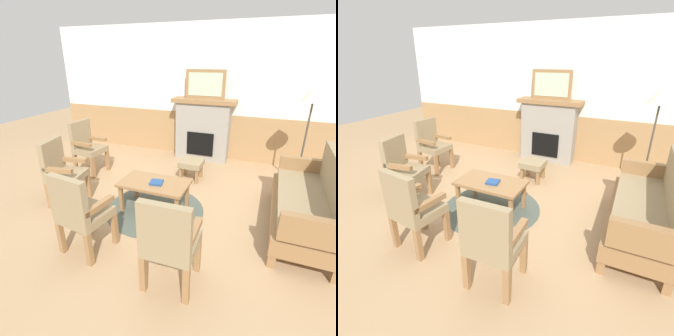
% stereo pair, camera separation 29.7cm
% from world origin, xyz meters
% --- Properties ---
extents(ground_plane, '(14.00, 14.00, 0.00)m').
position_xyz_m(ground_plane, '(0.00, 0.00, 0.00)').
color(ground_plane, tan).
extents(wall_back, '(7.20, 0.14, 2.70)m').
position_xyz_m(wall_back, '(0.00, 2.60, 1.31)').
color(wall_back, white).
rests_on(wall_back, ground_plane).
extents(fireplace, '(1.30, 0.44, 1.28)m').
position_xyz_m(fireplace, '(0.00, 2.35, 0.65)').
color(fireplace, gray).
rests_on(fireplace, ground_plane).
extents(framed_picture, '(0.80, 0.04, 0.56)m').
position_xyz_m(framed_picture, '(0.00, 2.35, 1.56)').
color(framed_picture, olive).
rests_on(framed_picture, fireplace).
extents(couch, '(0.70, 1.80, 0.98)m').
position_xyz_m(couch, '(1.88, 0.31, 0.40)').
color(couch, olive).
rests_on(couch, ground_plane).
extents(coffee_table, '(0.96, 0.56, 0.44)m').
position_xyz_m(coffee_table, '(-0.09, 0.05, 0.39)').
color(coffee_table, olive).
rests_on(coffee_table, ground_plane).
extents(round_rug, '(1.43, 1.43, 0.01)m').
position_xyz_m(round_rug, '(-0.09, 0.05, 0.00)').
color(round_rug, '#4C564C').
rests_on(round_rug, ground_plane).
extents(book_on_table, '(0.20, 0.20, 0.03)m').
position_xyz_m(book_on_table, '(-0.04, 0.02, 0.46)').
color(book_on_table, navy).
rests_on(book_on_table, coffee_table).
extents(footstool, '(0.40, 0.40, 0.36)m').
position_xyz_m(footstool, '(0.10, 1.24, 0.28)').
color(footstool, olive).
rests_on(footstool, ground_plane).
extents(armchair_near_fireplace, '(0.52, 0.52, 0.98)m').
position_xyz_m(armchair_near_fireplace, '(-1.84, 0.85, 0.54)').
color(armchair_near_fireplace, olive).
rests_on(armchair_near_fireplace, ground_plane).
extents(armchair_by_window_left, '(0.56, 0.56, 0.98)m').
position_xyz_m(armchair_by_window_left, '(-1.44, -0.25, 0.54)').
color(armchair_by_window_left, olive).
rests_on(armchair_by_window_left, ground_plane).
extents(armchair_front_left, '(0.54, 0.54, 0.98)m').
position_xyz_m(armchair_front_left, '(-0.46, -1.07, 0.54)').
color(armchair_front_left, olive).
rests_on(armchair_front_left, ground_plane).
extents(armchair_front_center, '(0.49, 0.49, 0.98)m').
position_xyz_m(armchair_front_center, '(0.61, -1.17, 0.54)').
color(armchair_front_center, olive).
rests_on(armchair_front_center, ground_plane).
extents(floor_lamp_by_couch, '(0.36, 0.36, 1.68)m').
position_xyz_m(floor_lamp_by_couch, '(1.87, 1.65, 1.45)').
color(floor_lamp_by_couch, '#332D28').
rests_on(floor_lamp_by_couch, ground_plane).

